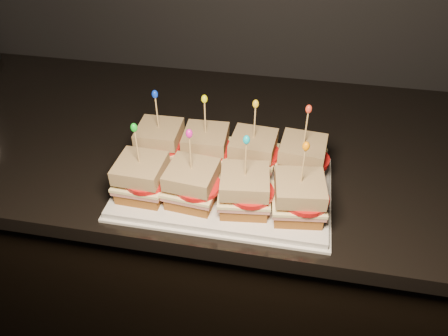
# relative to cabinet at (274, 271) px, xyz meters

# --- Properties ---
(cabinet) EXTENTS (2.61, 0.63, 0.85)m
(cabinet) POSITION_rel_cabinet_xyz_m (0.00, 0.00, 0.00)
(cabinet) COLOR black
(cabinet) RESTS_ON ground
(granite_slab) EXTENTS (2.65, 0.67, 0.03)m
(granite_slab) POSITION_rel_cabinet_xyz_m (0.00, 0.00, 0.44)
(granite_slab) COLOR black
(granite_slab) RESTS_ON cabinet
(platter) EXTENTS (0.41, 0.25, 0.02)m
(platter) POSITION_rel_cabinet_xyz_m (-0.12, -0.18, 0.47)
(platter) COLOR white
(platter) RESTS_ON granite_slab
(platter_rim) EXTENTS (0.42, 0.26, 0.01)m
(platter_rim) POSITION_rel_cabinet_xyz_m (-0.12, -0.18, 0.46)
(platter_rim) COLOR white
(platter_rim) RESTS_ON granite_slab
(sandwich_0_bread_bot) EXTENTS (0.09, 0.09, 0.02)m
(sandwich_0_bread_bot) POSITION_rel_cabinet_xyz_m (-0.26, -0.12, 0.49)
(sandwich_0_bread_bot) COLOR brown
(sandwich_0_bread_bot) RESTS_ON platter
(sandwich_0_ham) EXTENTS (0.09, 0.09, 0.01)m
(sandwich_0_ham) POSITION_rel_cabinet_xyz_m (-0.26, -0.12, 0.50)
(sandwich_0_ham) COLOR #BC7065
(sandwich_0_ham) RESTS_ON sandwich_0_bread_bot
(sandwich_0_cheese) EXTENTS (0.10, 0.09, 0.01)m
(sandwich_0_cheese) POSITION_rel_cabinet_xyz_m (-0.26, -0.12, 0.51)
(sandwich_0_cheese) COLOR #FFF2A7
(sandwich_0_cheese) RESTS_ON sandwich_0_ham
(sandwich_0_tomato) EXTENTS (0.08, 0.08, 0.01)m
(sandwich_0_tomato) POSITION_rel_cabinet_xyz_m (-0.25, -0.13, 0.52)
(sandwich_0_tomato) COLOR red
(sandwich_0_tomato) RESTS_ON sandwich_0_cheese
(sandwich_0_bread_top) EXTENTS (0.09, 0.09, 0.03)m
(sandwich_0_bread_top) POSITION_rel_cabinet_xyz_m (-0.26, -0.12, 0.54)
(sandwich_0_bread_top) COLOR #502C12
(sandwich_0_bread_top) RESTS_ON sandwich_0_tomato
(sandwich_0_pick) EXTENTS (0.00, 0.00, 0.09)m
(sandwich_0_pick) POSITION_rel_cabinet_xyz_m (-0.26, -0.12, 0.58)
(sandwich_0_pick) COLOR tan
(sandwich_0_pick) RESTS_ON sandwich_0_bread_top
(sandwich_0_frill) EXTENTS (0.01, 0.01, 0.02)m
(sandwich_0_frill) POSITION_rel_cabinet_xyz_m (-0.26, -0.12, 0.63)
(sandwich_0_frill) COLOR #0B32D9
(sandwich_0_frill) RESTS_ON sandwich_0_pick
(sandwich_1_bread_bot) EXTENTS (0.09, 0.09, 0.02)m
(sandwich_1_bread_bot) POSITION_rel_cabinet_xyz_m (-0.16, -0.12, 0.49)
(sandwich_1_bread_bot) COLOR brown
(sandwich_1_bread_bot) RESTS_ON platter
(sandwich_1_ham) EXTENTS (0.10, 0.09, 0.01)m
(sandwich_1_ham) POSITION_rel_cabinet_xyz_m (-0.16, -0.12, 0.50)
(sandwich_1_ham) COLOR #BC7065
(sandwich_1_ham) RESTS_ON sandwich_1_bread_bot
(sandwich_1_cheese) EXTENTS (0.10, 0.09, 0.01)m
(sandwich_1_cheese) POSITION_rel_cabinet_xyz_m (-0.16, -0.12, 0.51)
(sandwich_1_cheese) COLOR #FFF2A7
(sandwich_1_cheese) RESTS_ON sandwich_1_ham
(sandwich_1_tomato) EXTENTS (0.08, 0.08, 0.01)m
(sandwich_1_tomato) POSITION_rel_cabinet_xyz_m (-0.15, -0.13, 0.52)
(sandwich_1_tomato) COLOR red
(sandwich_1_tomato) RESTS_ON sandwich_1_cheese
(sandwich_1_bread_top) EXTENTS (0.09, 0.09, 0.03)m
(sandwich_1_bread_top) POSITION_rel_cabinet_xyz_m (-0.16, -0.12, 0.54)
(sandwich_1_bread_top) COLOR #502C12
(sandwich_1_bread_top) RESTS_ON sandwich_1_tomato
(sandwich_1_pick) EXTENTS (0.00, 0.00, 0.09)m
(sandwich_1_pick) POSITION_rel_cabinet_xyz_m (-0.16, -0.12, 0.58)
(sandwich_1_pick) COLOR tan
(sandwich_1_pick) RESTS_ON sandwich_1_bread_top
(sandwich_1_frill) EXTENTS (0.01, 0.01, 0.02)m
(sandwich_1_frill) POSITION_rel_cabinet_xyz_m (-0.16, -0.12, 0.63)
(sandwich_1_frill) COLOR #E4EA0C
(sandwich_1_frill) RESTS_ON sandwich_1_pick
(sandwich_2_bread_bot) EXTENTS (0.09, 0.09, 0.02)m
(sandwich_2_bread_bot) POSITION_rel_cabinet_xyz_m (-0.07, -0.12, 0.49)
(sandwich_2_bread_bot) COLOR brown
(sandwich_2_bread_bot) RESTS_ON platter
(sandwich_2_ham) EXTENTS (0.10, 0.10, 0.01)m
(sandwich_2_ham) POSITION_rel_cabinet_xyz_m (-0.07, -0.12, 0.50)
(sandwich_2_ham) COLOR #BC7065
(sandwich_2_ham) RESTS_ON sandwich_2_bread_bot
(sandwich_2_cheese) EXTENTS (0.10, 0.10, 0.01)m
(sandwich_2_cheese) POSITION_rel_cabinet_xyz_m (-0.07, -0.12, 0.51)
(sandwich_2_cheese) COLOR #FFF2A7
(sandwich_2_cheese) RESTS_ON sandwich_2_ham
(sandwich_2_tomato) EXTENTS (0.08, 0.08, 0.01)m
(sandwich_2_tomato) POSITION_rel_cabinet_xyz_m (-0.06, -0.13, 0.52)
(sandwich_2_tomato) COLOR red
(sandwich_2_tomato) RESTS_ON sandwich_2_cheese
(sandwich_2_bread_top) EXTENTS (0.09, 0.09, 0.03)m
(sandwich_2_bread_top) POSITION_rel_cabinet_xyz_m (-0.07, -0.12, 0.54)
(sandwich_2_bread_top) COLOR #502C12
(sandwich_2_bread_top) RESTS_ON sandwich_2_tomato
(sandwich_2_pick) EXTENTS (0.00, 0.00, 0.09)m
(sandwich_2_pick) POSITION_rel_cabinet_xyz_m (-0.07, -0.12, 0.58)
(sandwich_2_pick) COLOR tan
(sandwich_2_pick) RESTS_ON sandwich_2_bread_top
(sandwich_2_frill) EXTENTS (0.01, 0.01, 0.02)m
(sandwich_2_frill) POSITION_rel_cabinet_xyz_m (-0.07, -0.12, 0.63)
(sandwich_2_frill) COLOR yellow
(sandwich_2_frill) RESTS_ON sandwich_2_pick
(sandwich_3_bread_bot) EXTENTS (0.09, 0.09, 0.02)m
(sandwich_3_bread_bot) POSITION_rel_cabinet_xyz_m (0.03, -0.12, 0.49)
(sandwich_3_bread_bot) COLOR brown
(sandwich_3_bread_bot) RESTS_ON platter
(sandwich_3_ham) EXTENTS (0.10, 0.10, 0.01)m
(sandwich_3_ham) POSITION_rel_cabinet_xyz_m (0.03, -0.12, 0.50)
(sandwich_3_ham) COLOR #BC7065
(sandwich_3_ham) RESTS_ON sandwich_3_bread_bot
(sandwich_3_cheese) EXTENTS (0.10, 0.10, 0.01)m
(sandwich_3_cheese) POSITION_rel_cabinet_xyz_m (0.03, -0.12, 0.51)
(sandwich_3_cheese) COLOR #FFF2A7
(sandwich_3_cheese) RESTS_ON sandwich_3_ham
(sandwich_3_tomato) EXTENTS (0.08, 0.08, 0.01)m
(sandwich_3_tomato) POSITION_rel_cabinet_xyz_m (0.04, -0.13, 0.52)
(sandwich_3_tomato) COLOR red
(sandwich_3_tomato) RESTS_ON sandwich_3_cheese
(sandwich_3_bread_top) EXTENTS (0.09, 0.09, 0.03)m
(sandwich_3_bread_top) POSITION_rel_cabinet_xyz_m (0.03, -0.12, 0.54)
(sandwich_3_bread_top) COLOR #502C12
(sandwich_3_bread_top) RESTS_ON sandwich_3_tomato
(sandwich_3_pick) EXTENTS (0.00, 0.00, 0.09)m
(sandwich_3_pick) POSITION_rel_cabinet_xyz_m (0.03, -0.12, 0.58)
(sandwich_3_pick) COLOR tan
(sandwich_3_pick) RESTS_ON sandwich_3_bread_top
(sandwich_3_frill) EXTENTS (0.01, 0.01, 0.02)m
(sandwich_3_frill) POSITION_rel_cabinet_xyz_m (0.03, -0.12, 0.63)
(sandwich_3_frill) COLOR red
(sandwich_3_frill) RESTS_ON sandwich_3_pick
(sandwich_4_bread_bot) EXTENTS (0.09, 0.09, 0.02)m
(sandwich_4_bread_bot) POSITION_rel_cabinet_xyz_m (-0.26, -0.24, 0.49)
(sandwich_4_bread_bot) COLOR brown
(sandwich_4_bread_bot) RESTS_ON platter
(sandwich_4_ham) EXTENTS (0.10, 0.09, 0.01)m
(sandwich_4_ham) POSITION_rel_cabinet_xyz_m (-0.26, -0.24, 0.50)
(sandwich_4_ham) COLOR #BC7065
(sandwich_4_ham) RESTS_ON sandwich_4_bread_bot
(sandwich_4_cheese) EXTENTS (0.10, 0.09, 0.01)m
(sandwich_4_cheese) POSITION_rel_cabinet_xyz_m (-0.26, -0.24, 0.51)
(sandwich_4_cheese) COLOR #FFF2A7
(sandwich_4_cheese) RESTS_ON sandwich_4_ham
(sandwich_4_tomato) EXTENTS (0.08, 0.08, 0.01)m
(sandwich_4_tomato) POSITION_rel_cabinet_xyz_m (-0.25, -0.24, 0.52)
(sandwich_4_tomato) COLOR red
(sandwich_4_tomato) RESTS_ON sandwich_4_cheese
(sandwich_4_bread_top) EXTENTS (0.09, 0.09, 0.03)m
(sandwich_4_bread_top) POSITION_rel_cabinet_xyz_m (-0.26, -0.24, 0.54)
(sandwich_4_bread_top) COLOR #502C12
(sandwich_4_bread_top) RESTS_ON sandwich_4_tomato
(sandwich_4_pick) EXTENTS (0.00, 0.00, 0.09)m
(sandwich_4_pick) POSITION_rel_cabinet_xyz_m (-0.26, -0.24, 0.58)
(sandwich_4_pick) COLOR tan
(sandwich_4_pick) RESTS_ON sandwich_4_bread_top
(sandwich_4_frill) EXTENTS (0.01, 0.01, 0.02)m
(sandwich_4_frill) POSITION_rel_cabinet_xyz_m (-0.26, -0.24, 0.63)
(sandwich_4_frill) COLOR #11B720
(sandwich_4_frill) RESTS_ON sandwich_4_pick
(sandwich_5_bread_bot) EXTENTS (0.09, 0.09, 0.02)m
(sandwich_5_bread_bot) POSITION_rel_cabinet_xyz_m (-0.16, -0.24, 0.49)
(sandwich_5_bread_bot) COLOR brown
(sandwich_5_bread_bot) RESTS_ON platter
(sandwich_5_ham) EXTENTS (0.10, 0.10, 0.01)m
(sandwich_5_ham) POSITION_rel_cabinet_xyz_m (-0.16, -0.24, 0.50)
(sandwich_5_ham) COLOR #BC7065
(sandwich_5_ham) RESTS_ON sandwich_5_bread_bot
(sandwich_5_cheese) EXTENTS (0.10, 0.10, 0.01)m
(sandwich_5_cheese) POSITION_rel_cabinet_xyz_m (-0.16, -0.24, 0.51)
(sandwich_5_cheese) COLOR #FFF2A7
(sandwich_5_cheese) RESTS_ON sandwich_5_ham
(sandwich_5_tomato) EXTENTS (0.08, 0.08, 0.01)m
(sandwich_5_tomato) POSITION_rel_cabinet_xyz_m (-0.15, -0.24, 0.52)
(sandwich_5_tomato) COLOR red
(sandwich_5_tomato) RESTS_ON sandwich_5_cheese
(sandwich_5_bread_top) EXTENTS (0.09, 0.09, 0.03)m
(sandwich_5_bread_top) POSITION_rel_cabinet_xyz_m (-0.16, -0.24, 0.54)
(sandwich_5_bread_top) COLOR #502C12
(sandwich_5_bread_top) RESTS_ON sandwich_5_tomato
(sandwich_5_pick) EXTENTS (0.00, 0.00, 0.09)m
(sandwich_5_pick) POSITION_rel_cabinet_xyz_m (-0.16, -0.24, 0.58)
(sandwich_5_pick) COLOR tan
(sandwich_5_pick) RESTS_ON sandwich_5_bread_top
(sandwich_5_frill) EXTENTS (0.01, 0.01, 0.02)m
(sandwich_5_frill) POSITION_rel_cabinet_xyz_m (-0.16, -0.24, 0.63)
(sandwich_5_frill) COLOR #D3169B
(sandwich_5_frill) RESTS_ON sandwich_5_pick
(sandwich_6_bread_bot) EXTENTS (0.09, 0.09, 0.02)m
(sandwich_6_bread_bot) POSITION_rel_cabinet_xyz_m (-0.07, -0.24, 0.49)
(sandwich_6_bread_bot) COLOR brown
(sandwich_6_bread_bot) RESTS_ON platter
(sandwich_6_ham) EXTENTS (0.10, 0.10, 0.01)m
(sandwich_6_ham) POSITION_rel_cabinet_xyz_m (-0.07, -0.24, 0.50)
(sandwich_6_ham) COLOR #BC7065
(sandwich_6_ham) RESTS_ON sandwich_6_bread_bot
(sandwich_6_cheese) EXTENTS (0.10, 0.10, 0.01)m
(sandwich_6_cheese) POSITION_rel_cabinet_xyz_m (-0.07, -0.24, 0.51)
(sandwich_6_cheese) COLOR #FFF2A7
(sandwich_6_cheese) RESTS_ON sandwich_6_ham
(sandwich_6_tomato) EXTENTS (0.08, 0.08, 0.01)m
(sandwich_6_tomato) POSITION_rel_cabinet_xyz_m (-0.06, -0.24, 0.52)
(sandwich_6_tomato) COLOR red
(sandwich_6_tomato) RESTS_ON sandwich_6_cheese
(sandwich_6_bread_top) EXTENTS (0.10, 0.10, 0.03)m
(sandwich_6_bread_top) POSITION_rel_cabinet_xyz_m (-0.07, -0.24, 0.54)
(sandwich_6_bread_top) COLOR #502C12
(sandwich_6_bread_top) RESTS_ON sandwich_6_tomato
(sandwich_6_pick) EXTENTS (0.00, 0.00, 0.09)m
(sandwich_6_pick) POSITION_rel_cabinet_xyz_m (-0.07, -0.24, 0.58)
(sandwich_6_pick) COLOR tan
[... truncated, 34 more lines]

